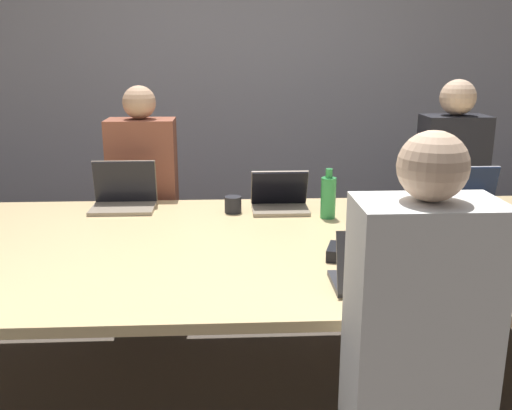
{
  "coord_description": "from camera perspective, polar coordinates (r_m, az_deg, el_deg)",
  "views": [
    {
      "loc": [
        -0.07,
        -2.44,
        1.61
      ],
      "look_at": [
        0.06,
        0.1,
        0.92
      ],
      "focal_mm": 40.0,
      "sensor_mm": 36.0,
      "label": 1
    }
  ],
  "objects": [
    {
      "name": "curtain_wall",
      "position": [
        4.64,
        -2.14,
        12.66
      ],
      "size": [
        12.0,
        0.06,
        2.8
      ],
      "color": "#9999A3",
      "rests_on": "ground_plane"
    },
    {
      "name": "ground_plane",
      "position": [
        2.92,
        -1.17,
        -18.19
      ],
      "size": [
        24.0,
        24.0,
        0.0
      ],
      "primitive_type": "plane",
      "color": "brown"
    },
    {
      "name": "laptop_far_center",
      "position": [
        3.08,
        2.4,
        0.63
      ],
      "size": [
        0.31,
        0.22,
        0.22
      ],
      "color": "gray",
      "rests_on": "conference_table"
    },
    {
      "name": "person_far_midleft",
      "position": [
        3.55,
        -11.06,
        -0.18
      ],
      "size": [
        0.4,
        0.24,
        1.41
      ],
      "color": "#2D2D38",
      "rests_on": "ground_plane"
    },
    {
      "name": "person_near_midright",
      "position": [
        1.81,
        15.65,
        -16.27
      ],
      "size": [
        0.4,
        0.24,
        1.41
      ],
      "rotation": [
        0.0,
        0.0,
        3.14
      ],
      "color": "#2D2D38",
      "rests_on": "ground_plane"
    },
    {
      "name": "laptop_far_midleft",
      "position": [
        3.21,
        -13.07,
        1.0
      ],
      "size": [
        0.35,
        0.25,
        0.26
      ],
      "color": "gray",
      "rests_on": "conference_table"
    },
    {
      "name": "cup_far_right",
      "position": [
        3.25,
        17.23,
        0.33
      ],
      "size": [
        0.08,
        0.08,
        0.09
      ],
      "color": "white",
      "rests_on": "conference_table"
    },
    {
      "name": "stapler",
      "position": [
        2.42,
        7.74,
        -4.62
      ],
      "size": [
        0.09,
        0.16,
        0.05
      ],
      "rotation": [
        0.0,
        0.0,
        -0.3
      ],
      "color": "black",
      "rests_on": "conference_table"
    },
    {
      "name": "person_far_right",
      "position": [
        3.87,
        18.73,
        0.85
      ],
      "size": [
        0.4,
        0.24,
        1.44
      ],
      "color": "#2D2D38",
      "rests_on": "ground_plane"
    },
    {
      "name": "laptop_far_right",
      "position": [
        3.36,
        20.81,
        0.89
      ],
      "size": [
        0.31,
        0.22,
        0.22
      ],
      "color": "#B7B7BC",
      "rests_on": "conference_table"
    },
    {
      "name": "bottle_far_center",
      "position": [
        2.96,
        7.24,
        0.81
      ],
      "size": [
        0.08,
        0.08,
        0.26
      ],
      "color": "green",
      "rests_on": "conference_table"
    },
    {
      "name": "conference_table",
      "position": [
        2.59,
        -1.26,
        -4.71
      ],
      "size": [
        4.8,
        1.56,
        0.77
      ],
      "color": "#D6B77F",
      "rests_on": "ground_plane"
    },
    {
      "name": "laptop_near_midright",
      "position": [
        2.11,
        11.9,
        -6.6
      ],
      "size": [
        0.31,
        0.23,
        0.23
      ],
      "rotation": [
        0.0,
        0.0,
        3.14
      ],
      "color": "#333338",
      "rests_on": "conference_table"
    },
    {
      "name": "cup_far_center",
      "position": [
        3.05,
        -2.32,
        0.05
      ],
      "size": [
        0.09,
        0.09,
        0.09
      ],
      "color": "#232328",
      "rests_on": "conference_table"
    }
  ]
}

